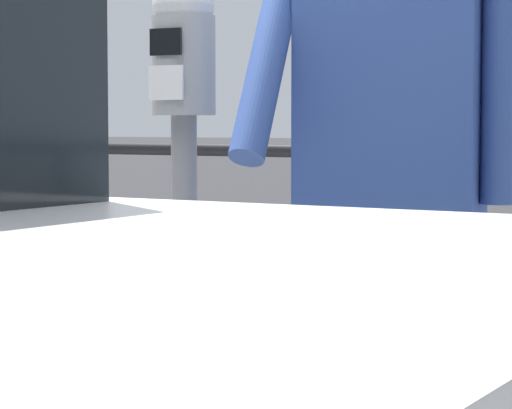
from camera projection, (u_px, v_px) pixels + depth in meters
The scene contains 3 objects.
parking_meter at pixel (184, 131), 3.05m from camera, with size 0.17×0.18×1.52m.
pedestrian_at_meter at pixel (390, 158), 2.91m from camera, with size 0.64×0.54×1.79m.
background_railing at pixel (392, 211), 5.01m from camera, with size 24.06×0.06×1.03m.
Camera 1 is at (2.01, -2.22, 1.27)m, focal length 79.75 mm.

